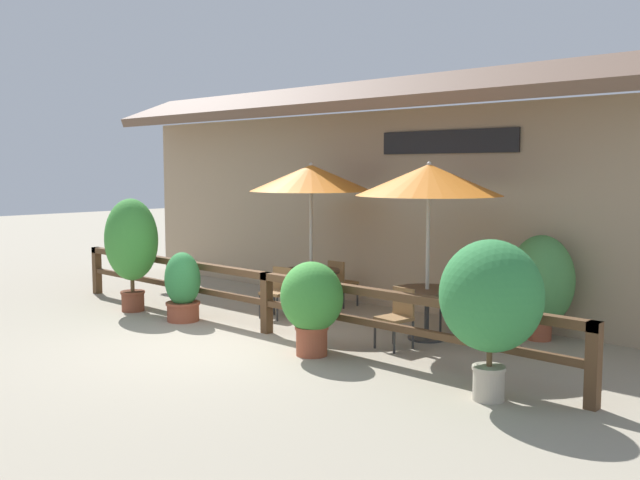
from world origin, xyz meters
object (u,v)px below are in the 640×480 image
object	(u,v)px
potted_plant_tall_tropical	(183,287)
potted_plant_small_flowering	(491,299)
patio_umbrella_middle	(429,180)
chair_middle_wallside	(455,301)
chair_near_wallside	(341,281)
dining_table_near	(311,278)
potted_plant_corner_fern	(131,242)
potted_plant_broad_leaf	(541,282)
chair_middle_streetside	(397,315)
patio_umbrella_near	(311,178)
dining_table_middle	(427,299)
chair_near_streetside	(278,290)
potted_plant_entrance_palm	(312,301)

from	to	relation	value
potted_plant_tall_tropical	potted_plant_small_flowering	size ratio (longest dim) A/B	0.65
patio_umbrella_middle	chair_middle_wallside	size ratio (longest dim) A/B	3.10
chair_middle_wallside	potted_plant_tall_tropical	world-z (taller)	potted_plant_tall_tropical
chair_near_wallside	chair_middle_wallside	size ratio (longest dim) A/B	1.00
dining_table_near	chair_middle_wallside	bearing A→B (deg)	9.29
potted_plant_corner_fern	potted_plant_small_flowering	size ratio (longest dim) A/B	1.13
patio_umbrella_middle	chair_middle_wallside	xyz separation A→B (m)	(0.03, 0.72, -1.90)
potted_plant_broad_leaf	chair_middle_streetside	bearing A→B (deg)	-124.38
patio_umbrella_near	chair_middle_streetside	world-z (taller)	patio_umbrella_near
patio_umbrella_middle	potted_plant_corner_fern	world-z (taller)	patio_umbrella_middle
potted_plant_corner_fern	dining_table_near	bearing A→B (deg)	42.06
dining_table_middle	potted_plant_small_flowering	bearing A→B (deg)	-41.25
potted_plant_tall_tropical	patio_umbrella_middle	bearing A→B (deg)	25.12
dining_table_near	potted_plant_broad_leaf	world-z (taller)	potted_plant_broad_leaf
potted_plant_tall_tropical	chair_near_streetside	bearing A→B (deg)	53.50
chair_near_wallside	potted_plant_corner_fern	world-z (taller)	potted_plant_corner_fern
patio_umbrella_middle	chair_near_wallside	bearing A→B (deg)	158.98
patio_umbrella_near	patio_umbrella_middle	distance (m)	2.69
potted_plant_broad_leaf	chair_near_streetside	bearing A→B (deg)	-158.57
patio_umbrella_near	potted_plant_tall_tropical	xyz separation A→B (m)	(-1.04, -2.02, -1.80)
chair_near_streetside	potted_plant_tall_tropical	xyz separation A→B (m)	(-0.96, -1.29, 0.10)
chair_middle_streetside	potted_plant_tall_tropical	xyz separation A→B (m)	(-3.71, -1.02, 0.10)
patio_umbrella_near	potted_plant_broad_leaf	xyz separation A→B (m)	(3.93, 0.85, -1.51)
dining_table_middle	potted_plant_corner_fern	distance (m)	5.43
dining_table_middle	potted_plant_corner_fern	world-z (taller)	potted_plant_corner_fern
dining_table_middle	potted_plant_tall_tropical	distance (m)	4.11
dining_table_near	potted_plant_broad_leaf	bearing A→B (deg)	12.14
potted_plant_entrance_palm	chair_middle_wallside	bearing A→B (deg)	75.79
chair_near_wallside	potted_plant_broad_leaf	bearing A→B (deg)	-176.76
potted_plant_small_flowering	dining_table_middle	bearing A→B (deg)	138.75
potted_plant_broad_leaf	patio_umbrella_middle	bearing A→B (deg)	-138.12
potted_plant_corner_fern	potted_plant_small_flowering	distance (m)	7.18
chair_near_wallside	potted_plant_entrance_palm	distance (m)	3.50
chair_near_streetside	potted_plant_corner_fern	world-z (taller)	potted_plant_corner_fern
chair_near_streetside	potted_plant_corner_fern	distance (m)	2.80
potted_plant_tall_tropical	potted_plant_entrance_palm	world-z (taller)	potted_plant_entrance_palm
patio_umbrella_near	potted_plant_tall_tropical	bearing A→B (deg)	-117.22
patio_umbrella_middle	dining_table_middle	bearing A→B (deg)	-135.00
potted_plant_corner_fern	potted_plant_entrance_palm	size ratio (longest dim) A/B	1.56
dining_table_middle	potted_plant_tall_tropical	bearing A→B (deg)	-154.88
dining_table_near	potted_plant_small_flowering	xyz separation A→B (m)	(4.80, -2.14, 0.53)
dining_table_middle	potted_plant_broad_leaf	world-z (taller)	potted_plant_broad_leaf
potted_plant_corner_fern	chair_near_wallside	bearing A→B (deg)	49.77
potted_plant_small_flowering	dining_table_near	bearing A→B (deg)	155.97
potted_plant_tall_tropical	chair_middle_streetside	bearing A→B (deg)	15.42
patio_umbrella_near	chair_middle_wallside	size ratio (longest dim) A/B	3.10
patio_umbrella_near	patio_umbrella_middle	world-z (taller)	same
potted_plant_entrance_palm	potted_plant_small_flowering	world-z (taller)	potted_plant_small_flowering
chair_near_streetside	chair_middle_wallside	world-z (taller)	same
chair_middle_streetside	chair_middle_wallside	xyz separation A→B (m)	(0.04, 1.44, 0.00)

